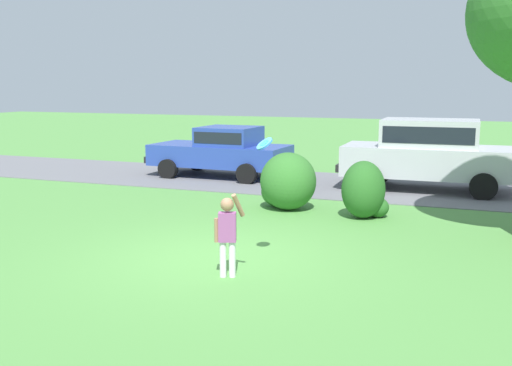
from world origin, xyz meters
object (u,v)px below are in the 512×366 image
(parked_suv, at_px, (429,151))
(child_thrower, at_px, (227,230))
(frisbee, at_px, (264,144))
(parked_sedan, at_px, (223,150))

(parked_suv, xyz_separation_m, child_thrower, (-2.15, -8.62, -0.36))
(parked_suv, distance_m, child_thrower, 8.90)
(frisbee, bearing_deg, parked_sedan, 117.85)
(frisbee, bearing_deg, parked_suv, 77.20)
(parked_sedan, xyz_separation_m, frisbee, (4.32, -8.17, 1.11))
(child_thrower, distance_m, frisbee, 1.45)
(child_thrower, relative_size, frisbee, 4.11)
(child_thrower, height_order, frisbee, frisbee)
(parked_sedan, bearing_deg, frisbee, -62.15)
(parked_suv, distance_m, frisbee, 8.22)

